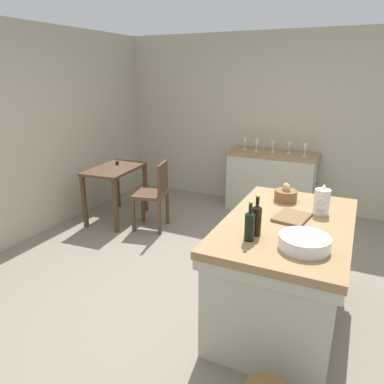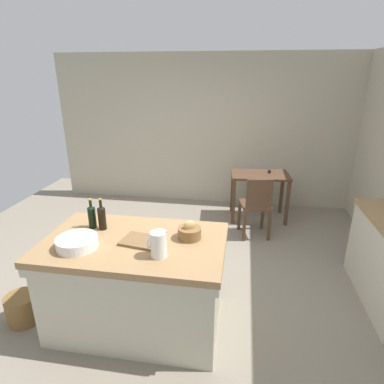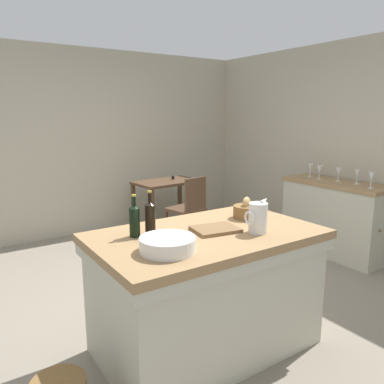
# 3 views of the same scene
# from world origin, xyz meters

# --- Properties ---
(ground_plane) EXTENTS (6.76, 6.76, 0.00)m
(ground_plane) POSITION_xyz_m (0.00, 0.00, 0.00)
(ground_plane) COLOR gray
(wall_back) EXTENTS (5.32, 0.12, 2.60)m
(wall_back) POSITION_xyz_m (0.00, 2.60, 1.30)
(wall_back) COLOR #B2AA93
(wall_back) RESTS_ON ground
(wall_right) EXTENTS (0.12, 5.20, 2.60)m
(wall_right) POSITION_xyz_m (2.60, 0.00, 1.30)
(wall_right) COLOR #B2AA93
(wall_right) RESTS_ON ground
(island_table) EXTENTS (1.59, 0.97, 0.89)m
(island_table) POSITION_xyz_m (-0.21, -0.70, 0.48)
(island_table) COLOR #99754C
(island_table) RESTS_ON ground
(side_cabinet) EXTENTS (0.52, 1.31, 0.91)m
(side_cabinet) POSITION_xyz_m (2.26, 0.01, 0.45)
(side_cabinet) COLOR #99754C
(side_cabinet) RESTS_ON ground
(writing_desk) EXTENTS (0.94, 0.63, 0.81)m
(writing_desk) POSITION_xyz_m (0.99, 1.92, 0.64)
(writing_desk) COLOR #513826
(writing_desk) RESTS_ON ground
(wooden_chair) EXTENTS (0.48, 0.48, 0.92)m
(wooden_chair) POSITION_xyz_m (0.92, 1.25, 0.51)
(wooden_chair) COLOR #513826
(wooden_chair) RESTS_ON ground
(pitcher) EXTENTS (0.17, 0.13, 0.25)m
(pitcher) POSITION_xyz_m (0.08, -0.91, 1.00)
(pitcher) COLOR white
(pitcher) RESTS_ON island_table
(wash_bowl) EXTENTS (0.34, 0.34, 0.09)m
(wash_bowl) POSITION_xyz_m (-0.63, -0.88, 0.94)
(wash_bowl) COLOR white
(wash_bowl) RESTS_ON island_table
(bread_basket) EXTENTS (0.21, 0.21, 0.17)m
(bread_basket) POSITION_xyz_m (0.27, -0.58, 0.95)
(bread_basket) COLOR brown
(bread_basket) RESTS_ON island_table
(cutting_board) EXTENTS (0.35, 0.29, 0.02)m
(cutting_board) POSITION_xyz_m (-0.14, -0.71, 0.90)
(cutting_board) COLOR brown
(cutting_board) RESTS_ON island_table
(wine_bottle_dark) EXTENTS (0.07, 0.07, 0.31)m
(wine_bottle_dark) POSITION_xyz_m (-0.56, -0.53, 1.02)
(wine_bottle_dark) COLOR black
(wine_bottle_dark) RESTS_ON island_table
(wine_bottle_amber) EXTENTS (0.07, 0.07, 0.29)m
(wine_bottle_amber) POSITION_xyz_m (-0.67, -0.51, 1.01)
(wine_bottle_amber) COLOR black
(wine_bottle_amber) RESTS_ON island_table
(wine_glass_far_left) EXTENTS (0.07, 0.07, 0.18)m
(wine_glass_far_left) POSITION_xyz_m (2.20, -0.45, 1.03)
(wine_glass_far_left) COLOR white
(wine_glass_far_left) RESTS_ON side_cabinet
(wine_glass_left) EXTENTS (0.07, 0.07, 0.17)m
(wine_glass_left) POSITION_xyz_m (2.31, -0.21, 1.02)
(wine_glass_left) COLOR white
(wine_glass_left) RESTS_ON side_cabinet
(wine_glass_middle) EXTENTS (0.07, 0.07, 0.17)m
(wine_glass_middle) POSITION_xyz_m (2.29, 0.03, 1.02)
(wine_glass_middle) COLOR white
(wine_glass_middle) RESTS_ON side_cabinet
(wine_glass_right) EXTENTS (0.07, 0.07, 0.18)m
(wine_glass_right) POSITION_xyz_m (2.22, 0.25, 1.03)
(wine_glass_right) COLOR white
(wine_glass_right) RESTS_ON side_cabinet
(wine_glass_far_right) EXTENTS (0.07, 0.07, 0.17)m
(wine_glass_far_right) POSITION_xyz_m (2.30, 0.45, 1.02)
(wine_glass_far_right) COLOR white
(wine_glass_far_right) RESTS_ON side_cabinet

